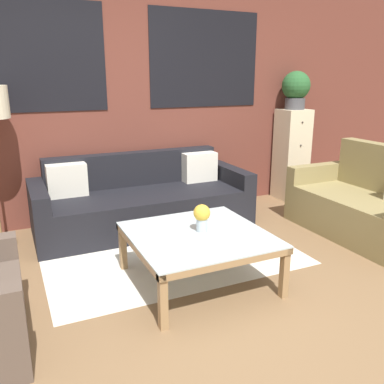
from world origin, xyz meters
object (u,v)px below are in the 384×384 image
at_px(coffee_table, 198,240).
at_px(flower_vase, 202,216).
at_px(drawer_cabinet, 291,154).
at_px(potted_plant, 296,89).
at_px(couch_dark, 143,202).
at_px(settee_vintage, 366,206).

xyz_separation_m(coffee_table, flower_vase, (0.05, 0.03, 0.18)).
bearing_deg(drawer_cabinet, flower_vase, -142.85).
bearing_deg(potted_plant, coffee_table, -142.91).
height_order(drawer_cabinet, potted_plant, potted_plant).
xyz_separation_m(couch_dark, potted_plant, (2.17, 0.24, 1.18)).
xyz_separation_m(drawer_cabinet, potted_plant, (-0.00, 0.00, 0.86)).
relative_size(couch_dark, potted_plant, 4.78).
distance_m(coffee_table, potted_plant, 2.93).
distance_m(couch_dark, potted_plant, 2.48).
bearing_deg(drawer_cabinet, settee_vintage, -95.39).
bearing_deg(settee_vintage, flower_vase, -174.84).
bearing_deg(potted_plant, couch_dark, -173.82).
relative_size(couch_dark, flower_vase, 10.47).
relative_size(couch_dark, coffee_table, 2.22).
distance_m(couch_dark, coffee_table, 1.41).
bearing_deg(drawer_cabinet, couch_dark, -173.82).
relative_size(settee_vintage, flower_vase, 6.78).
distance_m(potted_plant, flower_vase, 2.82).
distance_m(settee_vintage, drawer_cabinet, 1.46).
bearing_deg(potted_plant, settee_vintage, -95.39).
height_order(couch_dark, settee_vintage, settee_vintage).
xyz_separation_m(potted_plant, flower_vase, (-2.12, -1.61, -0.91)).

